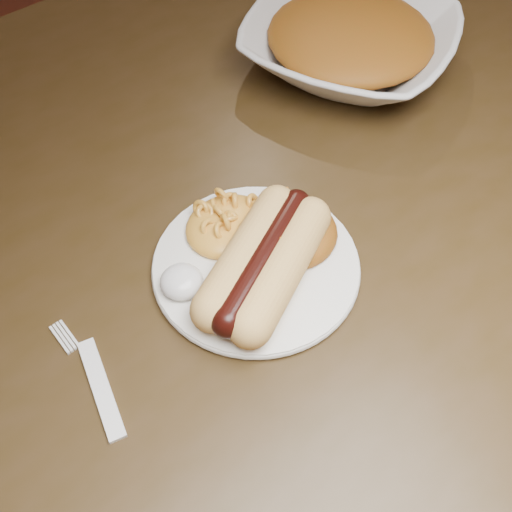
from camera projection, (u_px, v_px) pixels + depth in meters
floor at (216, 439)px, 1.25m from camera, size 4.00×4.00×0.00m
table at (187, 249)px, 0.73m from camera, size 1.60×0.90×0.75m
plate at (256, 265)px, 0.59m from camera, size 0.22×0.22×0.01m
hotdog at (264, 261)px, 0.56m from camera, size 0.15×0.13×0.04m
mac_and_cheese at (228, 218)px, 0.60m from camera, size 0.09×0.09×0.03m
sour_cream at (181, 279)px, 0.56m from camera, size 0.05×0.05×0.03m
taco_salad at (294, 228)px, 0.59m from camera, size 0.09×0.09×0.04m
fork at (101, 388)px, 0.52m from camera, size 0.05×0.12×0.00m
serving_bowl at (349, 45)px, 0.76m from camera, size 0.34×0.34×0.06m
bowl_filling at (351, 32)px, 0.75m from camera, size 0.26×0.26×0.05m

